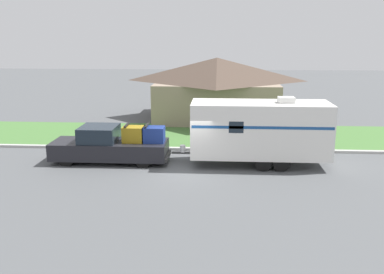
{
  "coord_description": "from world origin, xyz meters",
  "views": [
    {
      "loc": [
        1.58,
        -20.08,
        6.59
      ],
      "look_at": [
        0.2,
        1.2,
        1.4
      ],
      "focal_mm": 40.0,
      "sensor_mm": 36.0,
      "label": 1
    }
  ],
  "objects": [
    {
      "name": "mailbox",
      "position": [
        2.92,
        4.6,
        0.98
      ],
      "size": [
        0.48,
        0.2,
        1.28
      ],
      "color": "brown",
      "rests_on": "ground_plane"
    },
    {
      "name": "house_across_street",
      "position": [
        1.34,
        13.59,
        2.46
      ],
      "size": [
        10.0,
        8.39,
        4.75
      ],
      "color": "gray",
      "rests_on": "ground_plane"
    },
    {
      "name": "ground_plane",
      "position": [
        0.0,
        0.0,
        0.0
      ],
      "size": [
        120.0,
        120.0,
        0.0
      ],
      "primitive_type": "plane",
      "color": "#515456"
    },
    {
      "name": "pickup_truck",
      "position": [
        -4.03,
        1.2,
        0.88
      ],
      "size": [
        6.12,
        2.1,
        2.02
      ],
      "color": "black",
      "rests_on": "ground_plane"
    },
    {
      "name": "curb_strip",
      "position": [
        0.0,
        3.75,
        0.07
      ],
      "size": [
        80.0,
        0.3,
        0.14
      ],
      "color": "#ADADA8",
      "rests_on": "ground_plane"
    },
    {
      "name": "lawn_strip",
      "position": [
        0.0,
        7.4,
        0.01
      ],
      "size": [
        80.0,
        7.0,
        0.03
      ],
      "color": "#477538",
      "rests_on": "ground_plane"
    },
    {
      "name": "travel_trailer",
      "position": [
        3.66,
        1.2,
        1.85
      ],
      "size": [
        7.97,
        2.46,
        3.51
      ],
      "color": "black",
      "rests_on": "ground_plane"
    }
  ]
}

